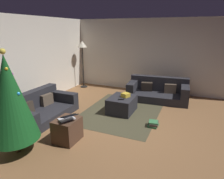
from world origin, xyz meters
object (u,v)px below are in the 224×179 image
gift_box (126,95)px  tv_remote (121,99)px  couch_right (158,91)px  corner_lamp (82,48)px  side_table (67,130)px  ottoman (122,104)px  couch_left (40,108)px  christmas_tree (10,99)px  laptop (68,118)px  book_stack (154,124)px

gift_box → tv_remote: 0.27m
couch_right → corner_lamp: corner_lamp is taller
side_table → couch_right: bearing=-20.5°
ottoman → corner_lamp: (1.75, 2.28, 1.33)m
couch_left → tv_remote: (0.99, -1.87, 0.19)m
christmas_tree → corner_lamp: christmas_tree is taller
ottoman → side_table: size_ratio=1.60×
gift_box → laptop: bearing=164.5°
gift_box → side_table: gift_box is taller
christmas_tree → laptop: christmas_tree is taller
ottoman → book_stack: (-0.52, -1.01, -0.15)m
book_stack → ottoman: bearing=62.4°
couch_right → side_table: 3.51m
gift_box → tv_remote: (-0.26, 0.03, -0.05)m
tv_remote → side_table: bearing=142.5°
ottoman → laptop: (-1.88, 0.46, 0.32)m
ottoman → christmas_tree: christmas_tree is taller
gift_box → corner_lamp: 3.09m
couch_left → couch_right: bearing=135.4°
ottoman → side_table: side_table is taller
gift_box → book_stack: size_ratio=0.62×
couch_right → laptop: 3.52m
couch_right → gift_box: bearing=60.4°
corner_lamp → laptop: bearing=-153.3°
christmas_tree → side_table: size_ratio=3.70×
couch_right → christmas_tree: christmas_tree is taller
gift_box → corner_lamp: bearing=54.4°
corner_lamp → book_stack: bearing=-124.7°
couch_left → side_table: bearing=62.8°
christmas_tree → gift_box: bearing=-25.4°
christmas_tree → side_table: (0.69, -0.65, -0.82)m
side_table → book_stack: (1.33, -1.51, -0.18)m
couch_right → christmas_tree: bearing=60.2°
tv_remote → corner_lamp: size_ratio=0.09×
couch_right → ottoman: size_ratio=2.34×
ottoman → christmas_tree: size_ratio=0.43×
couch_right → christmas_tree: size_ratio=1.01×
couch_left → couch_right: size_ratio=0.92×
tv_remote → couch_right: bearing=-41.4°
book_stack → corner_lamp: 4.26m
corner_lamp → gift_box: bearing=-125.6°
ottoman → laptop: laptop is taller
christmas_tree → laptop: (0.67, -0.70, -0.52)m
christmas_tree → book_stack: bearing=-46.8°
ottoman → corner_lamp: 3.17m
gift_box → tv_remote: size_ratio=1.23×
ottoman → gift_box: bearing=-56.6°
couch_right → tv_remote: bearing=63.1°
gift_box → christmas_tree: 2.94m
gift_box → laptop: laptop is taller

